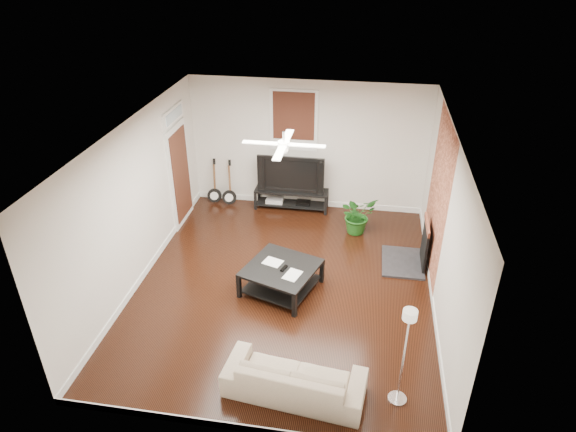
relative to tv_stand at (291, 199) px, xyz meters
The scene contains 14 objects.
room 3.03m from the tv_stand, 83.58° to the right, with size 5.01×6.01×2.81m.
brick_accent 3.52m from the tv_stand, 32.44° to the right, with size 0.02×2.20×2.80m, color brown.
fireplace 3.09m from the tv_stand, 35.31° to the right, with size 0.80×1.10×0.92m, color black.
window_back 1.74m from the tv_stand, 86.19° to the left, with size 1.00×0.06×1.30m, color #36160E.
door_left 2.54m from the tv_stand, 157.72° to the right, with size 0.08×1.00×2.50m, color white.
tv_stand is the anchor object (origin of this frame).
tv 0.63m from the tv_stand, 90.00° to the left, with size 1.43×0.19×0.82m, color black.
coffee_table 2.92m from the tv_stand, 84.41° to the right, with size 1.11×1.11×0.46m, color black.
sofa 5.14m from the tv_stand, 80.60° to the right, with size 1.84×0.72×0.54m, color tan.
floor_lamp 5.46m from the tv_stand, 66.23° to the right, with size 0.25×0.25×1.50m, color silver, non-canonical shape.
potted_plant 1.67m from the tv_stand, 28.21° to the right, with size 0.71×0.62×0.79m, color #1B5719.
guitar_left 1.77m from the tv_stand, behind, with size 0.32×0.22×1.02m, color black, non-canonical shape.
guitar_right 1.42m from the tv_stand, behind, with size 0.32×0.22×1.02m, color black, non-canonical shape.
ceiling_fan 3.67m from the tv_stand, 83.58° to the right, with size 1.24×1.24×0.32m, color white, non-canonical shape.
Camera 1 is at (1.20, -6.96, 5.37)m, focal length 31.57 mm.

